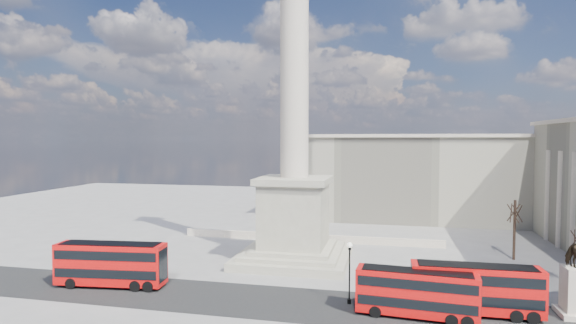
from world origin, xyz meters
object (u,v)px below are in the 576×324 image
(red_bus_b, at_px, (417,293))
(red_bus_c, at_px, (476,289))
(nelsons_column, at_px, (294,161))
(red_bus_a, at_px, (112,264))
(pedestrian_walking, at_px, (444,292))
(victorian_lamp, at_px, (350,268))
(pedestrian_standing, at_px, (515,298))
(pedestrian_crossing, at_px, (481,292))

(red_bus_b, relative_size, red_bus_c, 0.95)
(nelsons_column, relative_size, red_bus_a, 4.23)
(nelsons_column, bearing_deg, red_bus_a, -139.48)
(nelsons_column, height_order, red_bus_b, nelsons_column)
(red_bus_c, bearing_deg, pedestrian_walking, 131.09)
(victorian_lamp, bearing_deg, pedestrian_walking, 15.07)
(victorian_lamp, height_order, pedestrian_standing, victorian_lamp)
(pedestrian_walking, bearing_deg, red_bus_a, 157.92)
(pedestrian_walking, bearing_deg, nelsons_column, 119.18)
(victorian_lamp, bearing_deg, red_bus_a, -178.87)
(nelsons_column, height_order, victorian_lamp, nelsons_column)
(red_bus_a, relative_size, victorian_lamp, 2.00)
(red_bus_a, bearing_deg, pedestrian_crossing, -0.04)
(victorian_lamp, distance_m, pedestrian_crossing, 13.04)
(red_bus_b, distance_m, pedestrian_standing, 10.22)
(victorian_lamp, xyz_separation_m, pedestrian_crossing, (12.34, 3.35, -2.58))
(pedestrian_walking, bearing_deg, red_bus_b, -149.32)
(pedestrian_standing, xyz_separation_m, pedestrian_crossing, (-2.84, 0.96, 0.04))
(pedestrian_crossing, bearing_deg, nelsons_column, 53.57)
(victorian_lamp, distance_m, pedestrian_standing, 15.58)
(red_bus_a, height_order, pedestrian_standing, red_bus_a)
(red_bus_a, distance_m, red_bus_b, 31.18)
(pedestrian_standing, bearing_deg, nelsons_column, -49.21)
(red_bus_a, relative_size, pedestrian_standing, 6.89)
(red_bus_a, distance_m, pedestrian_standing, 40.38)
(red_bus_c, height_order, pedestrian_walking, red_bus_c)
(red_bus_a, xyz_separation_m, victorian_lamp, (25.07, 0.49, 1.01))
(red_bus_a, relative_size, red_bus_b, 1.12)
(red_bus_a, bearing_deg, pedestrian_standing, -1.80)
(nelsons_column, distance_m, red_bus_c, 26.32)
(nelsons_column, relative_size, pedestrian_standing, 29.17)
(nelsons_column, xyz_separation_m, red_bus_b, (14.30, -15.95, -10.72))
(red_bus_b, relative_size, victorian_lamp, 1.78)
(nelsons_column, bearing_deg, pedestrian_walking, -33.88)
(red_bus_c, xyz_separation_m, pedestrian_crossing, (1.06, 3.61, -1.46))
(red_bus_a, relative_size, pedestrian_walking, 6.20)
(nelsons_column, bearing_deg, pedestrian_standing, -26.16)
(pedestrian_walking, bearing_deg, victorian_lamp, 168.13)
(red_bus_c, bearing_deg, red_bus_b, -161.84)
(red_bus_c, xyz_separation_m, pedestrian_standing, (3.90, 2.65, -1.50))
(victorian_lamp, height_order, pedestrian_walking, victorian_lamp)
(red_bus_a, relative_size, red_bus_c, 1.06)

